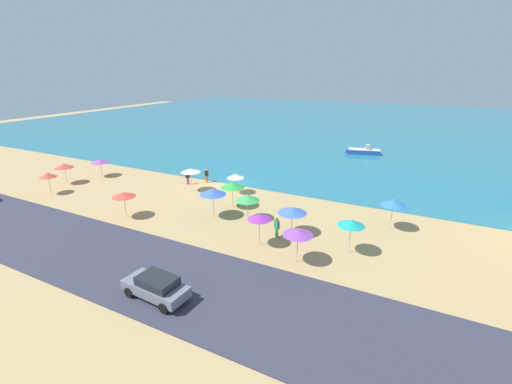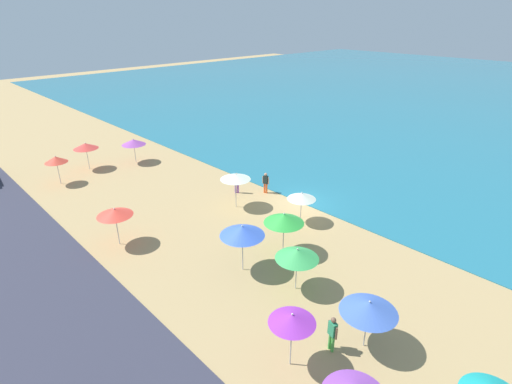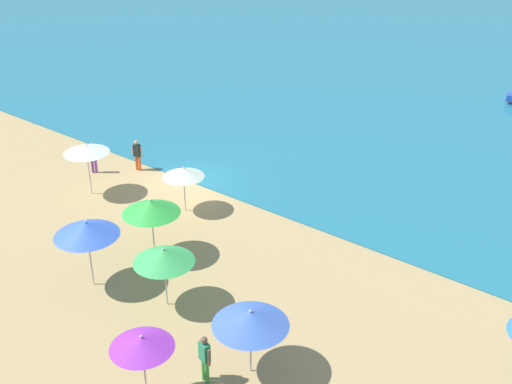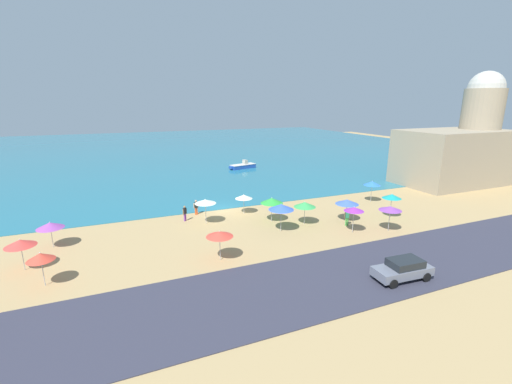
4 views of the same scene
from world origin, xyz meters
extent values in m
plane|color=tan|center=(0.00, 0.00, 0.00)|extent=(160.00, 160.00, 0.00)
cube|color=teal|center=(0.00, 55.00, 0.03)|extent=(150.00, 110.00, 0.05)
cube|color=#333444|center=(0.00, -18.00, 0.03)|extent=(80.00, 8.00, 0.06)
cylinder|color=#B2B2B7|center=(12.57, -12.48, 1.06)|extent=(0.05, 0.05, 2.11)
cone|color=purple|center=(12.57, -12.48, 2.25)|extent=(2.09, 2.09, 0.39)
sphere|color=silver|center=(12.57, -12.48, 2.48)|extent=(0.08, 0.08, 0.08)
cylinder|color=#B2B2B7|center=(3.48, -5.78, 1.01)|extent=(0.05, 0.05, 2.02)
cone|color=green|center=(3.48, -5.78, 2.23)|extent=(2.29, 2.29, 0.53)
sphere|color=silver|center=(3.48, -5.78, 2.53)|extent=(0.08, 0.08, 0.08)
cylinder|color=#B2B2B7|center=(17.76, -4.02, 1.07)|extent=(0.05, 0.05, 2.15)
cone|color=#2F73C2|center=(17.76, -4.02, 2.34)|extent=(2.06, 2.06, 0.48)
sphere|color=silver|center=(17.76, -4.02, 2.61)|extent=(0.08, 0.08, 0.08)
cylinder|color=#B2B2B7|center=(-15.89, -11.39, 0.95)|extent=(0.05, 0.05, 1.90)
cone|color=#E34532|center=(-15.89, -11.39, 2.10)|extent=(1.74, 1.74, 0.49)
sphere|color=silver|center=(-15.89, -11.39, 2.37)|extent=(0.08, 0.08, 0.08)
cylinder|color=#B2B2B7|center=(-16.27, -4.48, 0.88)|extent=(0.05, 0.05, 1.77)
cone|color=#9E49A7|center=(-16.27, -4.48, 1.96)|extent=(2.16, 2.16, 0.49)
sphere|color=silver|center=(-16.27, -4.48, 2.24)|extent=(0.08, 0.08, 0.08)
cylinder|color=#B2B2B7|center=(9.16, -11.51, 1.09)|extent=(0.05, 0.05, 2.18)
cone|color=purple|center=(9.16, -11.51, 2.31)|extent=(1.83, 1.83, 0.37)
sphere|color=silver|center=(9.16, -11.51, 2.53)|extent=(0.08, 0.08, 0.08)
cylinder|color=#B2B2B7|center=(15.52, -9.58, 1.10)|extent=(0.05, 0.05, 2.20)
cone|color=teal|center=(15.52, -9.58, 2.37)|extent=(1.94, 1.94, 0.44)
sphere|color=silver|center=(15.52, -9.58, 2.62)|extent=(0.08, 0.08, 0.08)
cylinder|color=#B2B2B7|center=(-2.89, -3.83, 1.10)|extent=(0.05, 0.05, 2.19)
cone|color=white|center=(-2.89, -3.83, 2.34)|extent=(2.13, 2.13, 0.39)
sphere|color=silver|center=(-2.89, -3.83, 2.56)|extent=(0.08, 0.08, 0.08)
cylinder|color=#B2B2B7|center=(6.17, -7.75, 0.93)|extent=(0.05, 0.05, 1.86)
cone|color=green|center=(6.17, -7.75, 2.06)|extent=(2.17, 2.17, 0.50)
sphere|color=silver|center=(6.17, -7.75, 2.33)|extent=(0.08, 0.08, 0.08)
cylinder|color=#B2B2B7|center=(3.12, -8.59, 1.10)|extent=(0.05, 0.05, 2.19)
cone|color=blue|center=(3.12, -8.59, 2.41)|extent=(2.38, 2.38, 0.53)
sphere|color=silver|center=(3.12, -8.59, 2.71)|extent=(0.08, 0.08, 0.08)
cylinder|color=#B2B2B7|center=(-17.61, -8.29, 0.97)|extent=(0.05, 0.05, 1.93)
cone|color=#E3433B|center=(-17.61, -8.29, 2.13)|extent=(2.09, 2.09, 0.48)
sphere|color=silver|center=(-17.61, -8.29, 2.40)|extent=(0.08, 0.08, 0.08)
cylinder|color=#B2B2B7|center=(1.79, -2.25, 0.88)|extent=(0.05, 0.05, 1.75)
cone|color=silver|center=(1.79, -2.25, 1.91)|extent=(1.88, 1.88, 0.42)
sphere|color=silver|center=(1.79, -2.25, 2.15)|extent=(0.08, 0.08, 0.08)
cylinder|color=#B2B2B7|center=(10.65, -8.56, 0.92)|extent=(0.05, 0.05, 1.85)
cone|color=#4164BE|center=(10.65, -8.56, 2.04)|extent=(2.35, 2.35, 0.48)
sphere|color=silver|center=(10.65, -8.56, 2.31)|extent=(0.08, 0.08, 0.08)
cylinder|color=#B2B2B7|center=(-3.96, -12.22, 1.00)|extent=(0.05, 0.05, 1.99)
cone|color=#F44636|center=(-3.96, -12.22, 2.15)|extent=(2.08, 2.08, 0.41)
sphere|color=silver|center=(-3.96, -12.22, 2.38)|extent=(0.08, 0.08, 0.08)
cylinder|color=#EC5821|center=(-3.22, -0.63, 0.39)|extent=(0.14, 0.14, 0.79)
cylinder|color=#EC5821|center=(-3.05, -0.58, 0.39)|extent=(0.14, 0.14, 0.79)
cube|color=#1B2728|center=(-3.14, -0.61, 1.10)|extent=(0.41, 0.31, 0.62)
sphere|color=tan|center=(-3.14, -0.61, 1.54)|extent=(0.22, 0.22, 0.22)
cylinder|color=tan|center=(-3.37, -0.68, 1.05)|extent=(0.09, 0.09, 0.56)
cylinder|color=tan|center=(-2.91, -0.54, 1.05)|extent=(0.09, 0.09, 0.56)
cylinder|color=green|center=(9.75, -9.72, 0.40)|extent=(0.14, 0.14, 0.81)
cylinder|color=green|center=(9.92, -9.77, 0.40)|extent=(0.14, 0.14, 0.81)
cube|color=#2A865B|center=(9.84, -9.74, 1.13)|extent=(0.40, 0.31, 0.64)
sphere|color=brown|center=(9.84, -9.74, 1.58)|extent=(0.22, 0.22, 0.22)
cylinder|color=brown|center=(9.60, -9.68, 1.08)|extent=(0.09, 0.09, 0.58)
cylinder|color=brown|center=(10.07, -9.81, 1.08)|extent=(0.09, 0.09, 0.58)
cylinder|color=purple|center=(-4.75, -2.26, 0.39)|extent=(0.14, 0.14, 0.78)
cylinder|color=purple|center=(-4.60, -2.15, 0.39)|extent=(0.14, 0.14, 0.78)
cube|color=black|center=(-4.67, -2.20, 1.09)|extent=(0.42, 0.39, 0.62)
sphere|color=#98764E|center=(-4.67, -2.20, 1.52)|extent=(0.22, 0.22, 0.22)
cylinder|color=#98764E|center=(-4.86, -2.35, 1.04)|extent=(0.09, 0.09, 0.55)
cylinder|color=#98764E|center=(-4.48, -2.05, 1.04)|extent=(0.09, 0.09, 0.55)
cube|color=slate|center=(6.65, -20.01, 0.68)|extent=(4.14, 1.93, 0.61)
cube|color=#1E2328|center=(6.85, -20.03, 1.25)|extent=(2.35, 1.61, 0.52)
cylinder|color=black|center=(5.23, -20.70, 0.38)|extent=(0.65, 0.26, 0.64)
cylinder|color=black|center=(5.33, -19.14, 0.38)|extent=(0.65, 0.26, 0.64)
cylinder|color=black|center=(7.97, -20.89, 0.38)|extent=(0.65, 0.26, 0.64)
cylinder|color=black|center=(8.07, -19.32, 0.38)|extent=(0.65, 0.26, 0.64)
cube|color=#234BA8|center=(10.87, 22.25, 0.39)|extent=(4.97, 2.64, 0.67)
cube|color=#234BA8|center=(8.37, 21.67, 0.45)|extent=(0.63, 0.98, 0.40)
cube|color=silver|center=(10.87, 22.25, 0.76)|extent=(4.99, 2.72, 0.08)
cube|color=#B2AD9E|center=(11.33, 22.36, 1.14)|extent=(0.80, 1.07, 0.84)
cube|color=tan|center=(35.54, -0.67, 3.96)|extent=(15.96, 9.25, 7.93)
cylinder|color=tan|center=(40.32, -0.67, 6.88)|extent=(5.51, 5.51, 13.76)
sphere|color=beige|center=(40.32, -0.67, 13.76)|extent=(4.96, 4.96, 4.96)
camera|label=1|loc=(19.41, -32.37, 12.70)|focal=24.00mm
camera|label=2|loc=(16.63, -20.52, 12.80)|focal=28.00mm
camera|label=3|loc=(20.21, -20.43, 14.05)|focal=45.00mm
camera|label=4|loc=(-10.79, -35.75, 11.90)|focal=24.00mm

